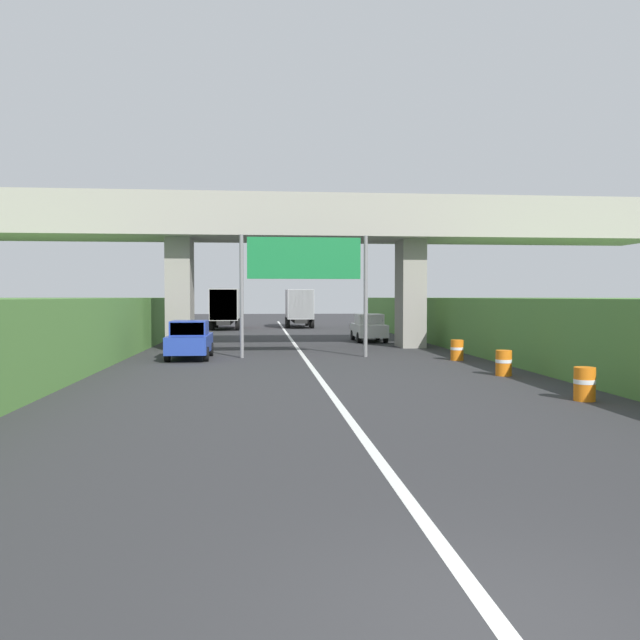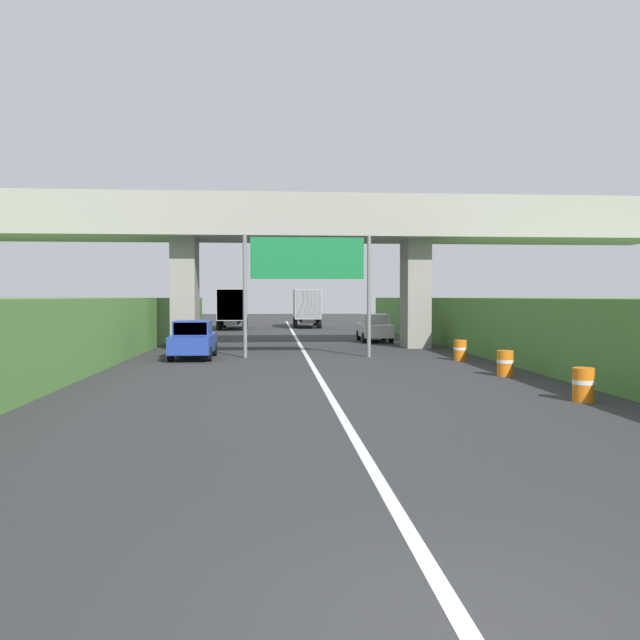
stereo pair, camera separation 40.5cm
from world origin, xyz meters
TOP-DOWN VIEW (x-y plane):
  - ground_plane at (0.00, 0.00)m, footprint 200.00×200.00m
  - lane_centre_stripe at (0.00, 23.76)m, footprint 0.20×87.52m
  - overpass_bridge at (0.00, 29.70)m, footprint 40.00×4.80m
  - overhead_highway_sign at (0.00, 24.09)m, footprint 5.88×0.18m
  - truck_silver at (1.50, 53.29)m, footprint 2.44×7.30m
  - truck_red at (-4.99, 50.38)m, footprint 2.44×7.30m
  - car_blue at (-5.16, 23.84)m, footprint 1.86×4.10m
  - car_white at (4.75, 34.22)m, footprint 1.86×4.10m
  - construction_barrel_1 at (6.62, 11.16)m, footprint 0.57×0.57m
  - construction_barrel_2 at (6.53, 16.61)m, footprint 0.57×0.57m
  - construction_barrel_3 at (6.57, 22.07)m, footprint 0.57×0.57m

SIDE VIEW (x-z plane):
  - ground_plane at x=0.00m, z-range 0.00..0.00m
  - lane_centre_stripe at x=0.00m, z-range 0.00..0.01m
  - construction_barrel_1 at x=6.62m, z-range 0.01..0.91m
  - construction_barrel_2 at x=6.53m, z-range 0.01..0.91m
  - construction_barrel_3 at x=6.57m, z-range 0.01..0.91m
  - car_blue at x=-5.16m, z-range 0.00..1.72m
  - car_white at x=4.75m, z-range 0.00..1.72m
  - truck_silver at x=1.50m, z-range 0.21..3.65m
  - truck_red at x=-4.99m, z-range 0.21..3.65m
  - overhead_highway_sign at x=0.00m, z-range 1.36..6.97m
  - overpass_bridge at x=0.00m, z-range 2.10..10.21m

